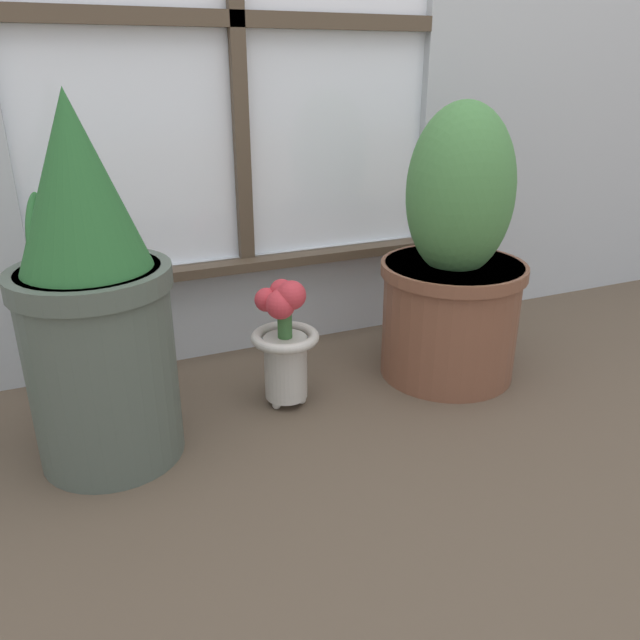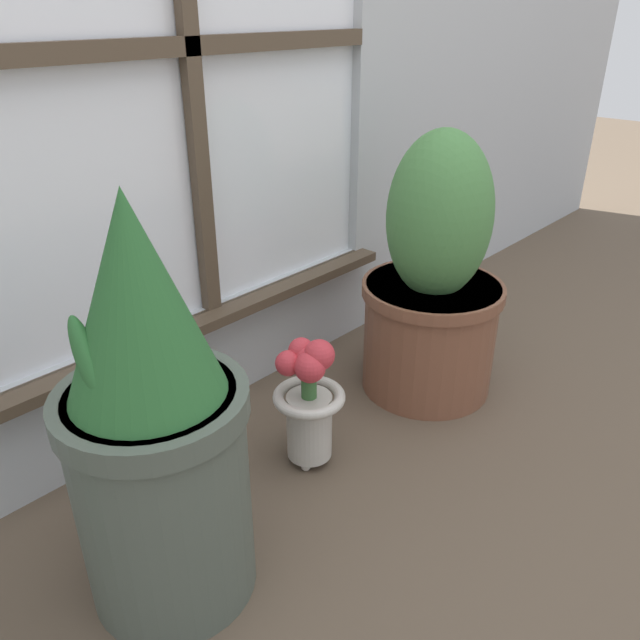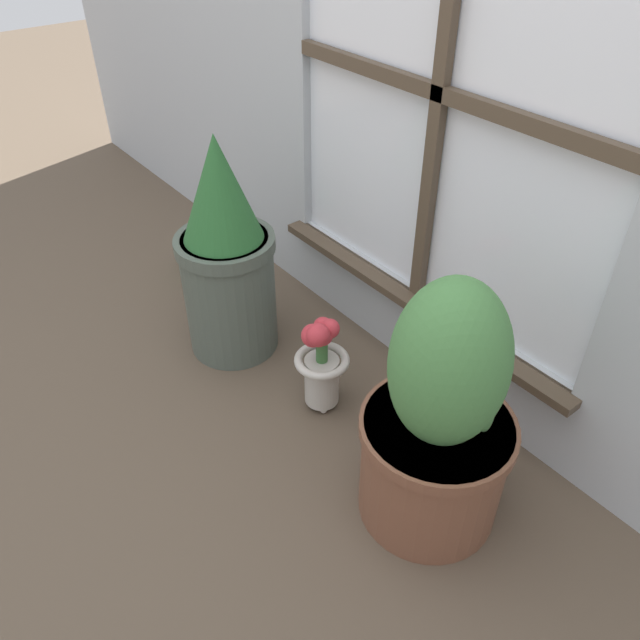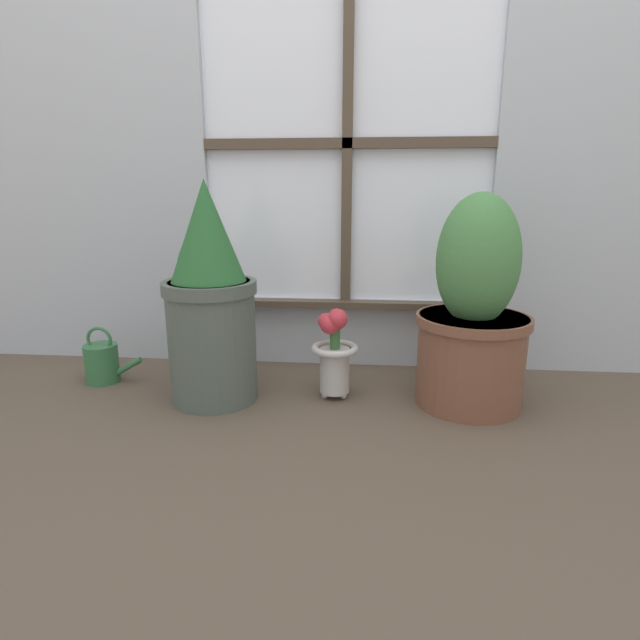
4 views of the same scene
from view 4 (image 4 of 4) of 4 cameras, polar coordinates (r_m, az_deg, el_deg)
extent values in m
plane|color=brown|center=(1.44, 1.87, -12.19)|extent=(10.00, 10.00, 0.00)
cube|color=#B2B7BC|center=(1.92, 2.88, -1.23)|extent=(1.02, 0.05, 0.25)
cube|color=white|center=(1.87, 3.17, 19.45)|extent=(1.02, 0.02, 1.11)
cube|color=#4C3D2D|center=(1.84, 3.14, 19.52)|extent=(0.04, 0.02, 1.11)
cube|color=#4C3D2D|center=(1.84, 3.14, 19.52)|extent=(1.02, 0.02, 0.04)
cube|color=#4C3D2D|center=(1.85, 2.87, 1.82)|extent=(1.08, 0.06, 0.02)
cylinder|color=#4C564C|center=(1.60, -12.19, -2.39)|extent=(0.27, 0.27, 0.38)
cylinder|color=#4C564C|center=(1.56, -12.53, 3.68)|extent=(0.29, 0.29, 0.04)
cylinder|color=#38281E|center=(1.55, -12.55, 4.20)|extent=(0.25, 0.25, 0.01)
cone|color=#28602D|center=(1.54, -12.87, 9.90)|extent=(0.23, 0.23, 0.30)
ellipsoid|color=#28602D|center=(1.58, -15.14, 7.14)|extent=(0.05, 0.13, 0.14)
cylinder|color=brown|center=(1.61, 16.77, -4.42)|extent=(0.32, 0.32, 0.28)
cylinder|color=brown|center=(1.57, 17.10, 0.00)|extent=(0.34, 0.34, 0.03)
cylinder|color=#38281E|center=(1.57, 17.13, 0.32)|extent=(0.30, 0.30, 0.01)
ellipsoid|color=#477F42|center=(1.54, 17.60, 6.50)|extent=(0.24, 0.24, 0.39)
ellipsoid|color=#477F42|center=(1.60, 20.22, 3.81)|extent=(0.07, 0.15, 0.20)
sphere|color=#BCB7AD|center=(1.67, 1.75, -7.93)|extent=(0.02, 0.02, 0.02)
sphere|color=#BCB7AD|center=(1.62, 0.56, -8.60)|extent=(0.02, 0.02, 0.02)
sphere|color=#BCB7AD|center=(1.62, 2.72, -8.67)|extent=(0.02, 0.02, 0.02)
cylinder|color=#BCB7AD|center=(1.61, 1.69, -5.75)|extent=(0.10, 0.10, 0.15)
torus|color=#BCB7AD|center=(1.58, 1.71, -3.28)|extent=(0.15, 0.15, 0.02)
cylinder|color=#386633|center=(1.57, 1.72, -1.90)|extent=(0.03, 0.03, 0.08)
sphere|color=#C6333D|center=(1.56, 1.74, -0.24)|extent=(0.06, 0.06, 0.06)
sphere|color=#C6333D|center=(1.58, 1.91, 0.38)|extent=(0.05, 0.05, 0.05)
sphere|color=#C6333D|center=(1.59, 0.69, -0.13)|extent=(0.05, 0.05, 0.05)
sphere|color=#C6333D|center=(1.54, 1.14, -0.49)|extent=(0.06, 0.06, 0.06)
sphere|color=#C6333D|center=(1.54, 2.03, 0.13)|extent=(0.06, 0.06, 0.06)
cylinder|color=#336B3D|center=(1.90, -23.66, -4.56)|extent=(0.11, 0.11, 0.13)
cylinder|color=#336B3D|center=(1.85, -20.99, -4.93)|extent=(0.10, 0.02, 0.07)
torus|color=#336B3D|center=(1.87, -23.93, -2.04)|extent=(0.09, 0.01, 0.09)
camera|label=1|loc=(0.61, -53.83, 15.34)|focal=35.00mm
camera|label=2|loc=(1.18, -46.04, 21.94)|focal=35.00mm
camera|label=3|loc=(1.31, 63.74, 35.77)|focal=35.00mm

